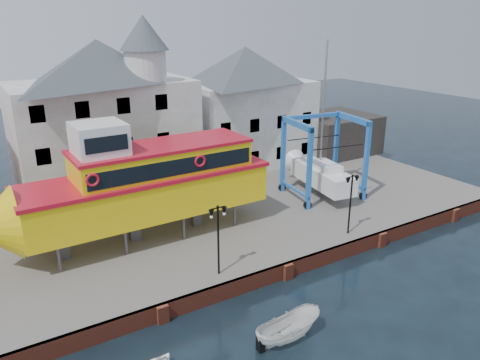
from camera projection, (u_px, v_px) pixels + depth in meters
ground at (287, 279)px, 28.00m from camera, size 140.00×140.00×0.00m
hardstanding at (202, 210)px, 36.67m from camera, size 44.00×22.00×1.00m
quay_wall at (286, 271)px, 27.92m from camera, size 44.00×0.47×1.00m
building_white_main at (105, 114)px, 37.93m from camera, size 14.00×8.30×14.00m
building_white_right at (245, 106)px, 45.54m from camera, size 12.00×8.00×11.20m
shed_dark at (334, 133)px, 50.08m from camera, size 8.00×7.00×4.00m
lamp_post_left at (218, 223)px, 25.60m from camera, size 1.12×0.32×4.20m
lamp_post_right at (351, 189)px, 30.56m from camera, size 1.12×0.32×4.20m
tour_boat at (131, 186)px, 29.45m from camera, size 18.39×4.63×7.99m
travel_lift at (318, 169)px, 38.31m from camera, size 6.35×8.34×12.26m
motorboat_a at (288, 339)px, 22.73m from camera, size 3.78×1.50×1.44m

